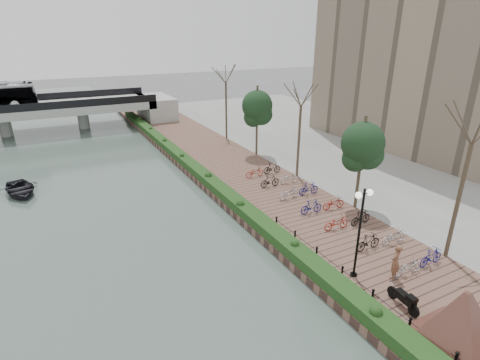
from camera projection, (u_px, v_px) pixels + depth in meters
ground at (363, 337)px, 15.78m from camera, size 220.00×220.00×0.00m
promenade at (248, 180)px, 31.84m from camera, size 8.00×75.00×0.50m
inland_pavement at (383, 154)px, 38.72m from camera, size 24.00×75.00×0.50m
hedge at (199, 172)px, 32.23m from camera, size 1.10×56.00×0.60m
chain_fence at (356, 285)px, 17.72m from camera, size 0.10×14.10×0.70m
granite_monument at (460, 320)px, 14.22m from camera, size 4.85×4.85×2.57m
lamppost at (361, 214)px, 17.73m from camera, size 1.02×0.32×4.76m
motorcycle at (403, 298)px, 16.64m from camera, size 0.68×1.63×0.99m
pedestrian at (395, 261)px, 18.49m from camera, size 0.80×0.68×1.86m
bicycle_parking at (322, 204)px, 25.71m from camera, size 2.40×17.32×1.00m
street_trees at (325, 150)px, 28.32m from camera, size 3.20×37.12×6.80m
boat at (20, 189)px, 29.50m from camera, size 3.84×4.79×0.88m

